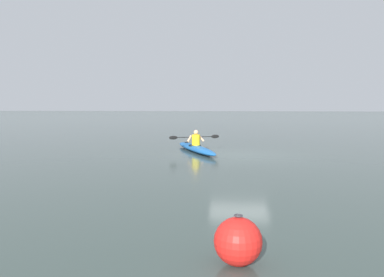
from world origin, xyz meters
name	(u,v)px	position (x,y,z in m)	size (l,w,h in m)	color
ground_plane	(240,155)	(0.00, 0.00, 0.00)	(160.00, 160.00, 0.00)	#384742
kayak	(196,148)	(1.95, -1.09, 0.15)	(2.45, 4.73, 0.30)	#1959A5
kayaker	(196,139)	(1.95, -1.10, 0.59)	(2.26, 0.97, 0.70)	yellow
mooring_buoy_white_far	(238,241)	(0.48, 11.26, 0.34)	(0.68, 0.68, 0.72)	red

